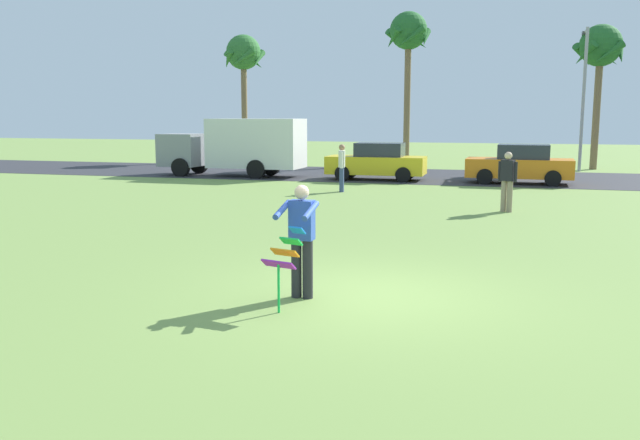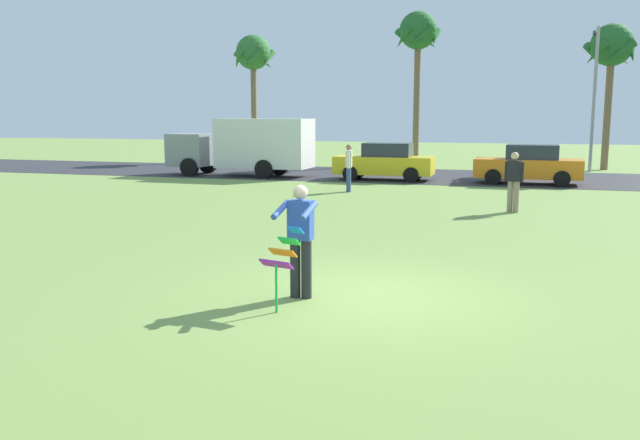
% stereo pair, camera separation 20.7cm
% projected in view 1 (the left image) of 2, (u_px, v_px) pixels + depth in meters
% --- Properties ---
extents(ground_plane, '(120.00, 120.00, 0.00)m').
position_uv_depth(ground_plane, '(367.00, 295.00, 10.26)').
color(ground_plane, olive).
extents(road_strip, '(120.00, 8.00, 0.01)m').
position_uv_depth(road_strip, '(462.00, 177.00, 30.13)').
color(road_strip, '#2D2D33').
rests_on(road_strip, ground).
extents(person_kite_flyer, '(0.55, 0.66, 1.73)m').
position_uv_depth(person_kite_flyer, '(301.00, 237.00, 9.98)').
color(person_kite_flyer, '#26262B').
rests_on(person_kite_flyer, ground).
extents(kite_held, '(0.53, 0.70, 1.17)m').
position_uv_depth(kite_held, '(285.00, 256.00, 9.39)').
color(kite_held, blue).
rests_on(kite_held, ground).
extents(parked_truck_grey_van, '(6.72, 2.17, 2.62)m').
position_uv_depth(parked_truck_grey_van, '(239.00, 145.00, 30.28)').
color(parked_truck_grey_van, gray).
rests_on(parked_truck_grey_van, ground).
extents(parked_car_yellow, '(4.21, 1.85, 1.60)m').
position_uv_depth(parked_car_yellow, '(377.00, 162.00, 28.66)').
color(parked_car_yellow, yellow).
rests_on(parked_car_yellow, ground).
extents(parked_car_orange, '(4.25, 1.93, 1.60)m').
position_uv_depth(parked_car_orange, '(520.00, 165.00, 27.06)').
color(parked_car_orange, orange).
rests_on(parked_car_orange, ground).
extents(palm_tree_left_near, '(2.58, 2.71, 7.62)m').
position_uv_depth(palm_tree_left_near, '(244.00, 57.00, 40.41)').
color(palm_tree_left_near, brown).
rests_on(palm_tree_left_near, ground).
extents(palm_tree_right_near, '(2.58, 2.71, 8.52)m').
position_uv_depth(palm_tree_right_near, '(408.00, 37.00, 37.21)').
color(palm_tree_right_near, brown).
rests_on(palm_tree_right_near, ground).
extents(palm_tree_centre_far, '(2.58, 2.71, 7.31)m').
position_uv_depth(palm_tree_centre_far, '(600.00, 51.00, 33.52)').
color(palm_tree_centre_far, brown).
rests_on(palm_tree_centre_far, ground).
extents(streetlight_pole, '(0.24, 1.65, 7.00)m').
position_uv_depth(streetlight_pole, '(584.00, 90.00, 32.68)').
color(streetlight_pole, '#9E9EA3').
rests_on(streetlight_pole, ground).
extents(person_walker_near, '(0.53, 0.34, 1.73)m').
position_uv_depth(person_walker_near, '(507.00, 180.00, 19.06)').
color(person_walker_near, gray).
rests_on(person_walker_near, ground).
extents(person_walker_far, '(0.28, 0.56, 1.73)m').
position_uv_depth(person_walker_far, '(342.00, 166.00, 24.12)').
color(person_walker_far, '#384772').
rests_on(person_walker_far, ground).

